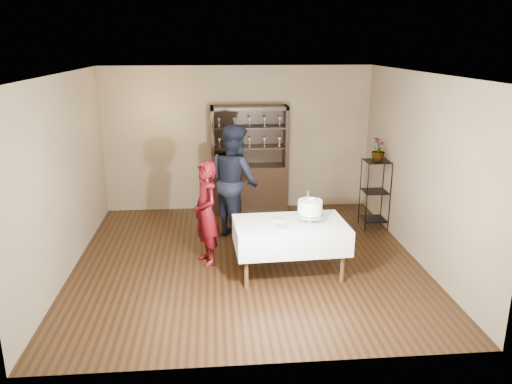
% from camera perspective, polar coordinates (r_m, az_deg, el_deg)
% --- Properties ---
extents(floor, '(5.00, 5.00, 0.00)m').
position_cam_1_polar(floor, '(7.46, -0.98, -7.80)').
color(floor, black).
rests_on(floor, ground).
extents(ceiling, '(5.00, 5.00, 0.00)m').
position_cam_1_polar(ceiling, '(6.80, -1.09, 13.38)').
color(ceiling, silver).
rests_on(ceiling, back_wall).
extents(back_wall, '(5.00, 0.02, 2.70)m').
position_cam_1_polar(back_wall, '(9.45, -2.10, 6.06)').
color(back_wall, brown).
rests_on(back_wall, floor).
extents(wall_left, '(0.02, 5.00, 2.70)m').
position_cam_1_polar(wall_left, '(7.28, -21.07, 1.72)').
color(wall_left, brown).
rests_on(wall_left, floor).
extents(wall_right, '(0.02, 5.00, 2.70)m').
position_cam_1_polar(wall_right, '(7.60, 18.15, 2.59)').
color(wall_right, brown).
rests_on(wall_right, floor).
extents(china_hutch, '(1.40, 0.48, 2.00)m').
position_cam_1_polar(china_hutch, '(9.37, -0.75, 1.68)').
color(china_hutch, black).
rests_on(china_hutch, floor).
extents(plant_etagere, '(0.42, 0.42, 1.20)m').
position_cam_1_polar(plant_etagere, '(8.78, 13.44, 0.08)').
color(plant_etagere, black).
rests_on(plant_etagere, floor).
extents(cake_table, '(1.55, 1.00, 0.75)m').
position_cam_1_polar(cake_table, '(6.84, 3.92, -4.94)').
color(cake_table, silver).
rests_on(cake_table, floor).
extents(woman, '(0.54, 0.65, 1.52)m').
position_cam_1_polar(woman, '(7.15, -5.72, -2.42)').
color(woman, '#3A050E').
rests_on(woman, floor).
extents(man, '(1.07, 1.14, 1.87)m').
position_cam_1_polar(man, '(8.11, -2.45, 1.26)').
color(man, black).
rests_on(man, floor).
extents(cake, '(0.40, 0.40, 0.51)m').
position_cam_1_polar(cake, '(6.72, 6.19, -1.93)').
color(cake, silver).
rests_on(cake, cake_table).
extents(plate_near, '(0.27, 0.27, 0.01)m').
position_cam_1_polar(plate_near, '(6.59, 3.07, -4.06)').
color(plate_near, silver).
rests_on(plate_near, cake_table).
extents(plate_far, '(0.21, 0.21, 0.01)m').
position_cam_1_polar(plate_far, '(6.91, 2.68, -3.04)').
color(plate_far, silver).
rests_on(plate_far, cake_table).
extents(potted_plant, '(0.31, 0.31, 0.40)m').
position_cam_1_polar(potted_plant, '(8.57, 13.81, 4.73)').
color(potted_plant, '#4E7135').
rests_on(potted_plant, plant_etagere).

